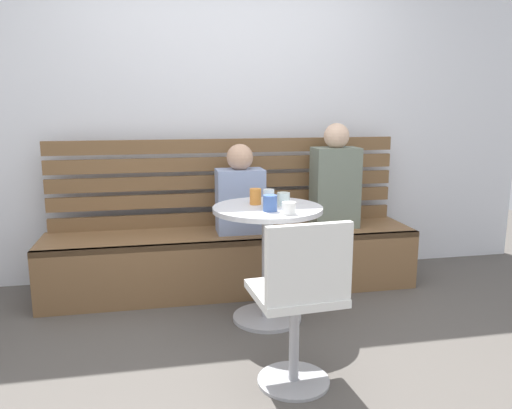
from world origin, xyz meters
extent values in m
plane|color=#514C47|center=(0.00, 0.00, 0.00)|extent=(8.00, 8.00, 0.00)
cube|color=silver|center=(0.00, 1.64, 1.45)|extent=(5.20, 0.10, 2.90)
cube|color=brown|center=(0.00, 1.20, 0.22)|extent=(2.70, 0.52, 0.44)
cube|color=brown|center=(0.00, 0.96, 0.42)|extent=(2.70, 0.04, 0.04)
cube|color=brown|center=(0.00, 1.44, 0.49)|extent=(2.65, 0.04, 0.10)
cube|color=brown|center=(0.00, 1.44, 0.64)|extent=(2.65, 0.04, 0.10)
cube|color=brown|center=(0.00, 1.44, 0.78)|extent=(2.65, 0.04, 0.10)
cube|color=brown|center=(0.00, 1.44, 0.92)|extent=(2.65, 0.04, 0.10)
cube|color=brown|center=(0.00, 1.44, 1.05)|extent=(2.65, 0.04, 0.10)
cylinder|color=#ADADB2|center=(0.13, 0.63, 0.01)|extent=(0.44, 0.44, 0.02)
cylinder|color=#ADADB2|center=(0.13, 0.63, 0.37)|extent=(0.07, 0.07, 0.69)
cylinder|color=silver|center=(0.13, 0.63, 0.72)|extent=(0.68, 0.68, 0.03)
cylinder|color=#ADADB2|center=(0.10, -0.12, 0.01)|extent=(0.36, 0.36, 0.02)
cylinder|color=#ADADB2|center=(0.10, -0.12, 0.23)|extent=(0.05, 0.05, 0.45)
cube|color=white|center=(0.10, -0.12, 0.47)|extent=(0.43, 0.43, 0.04)
cube|color=white|center=(0.11, -0.29, 0.67)|extent=(0.40, 0.07, 0.36)
cube|color=slate|center=(0.79, 1.22, 0.74)|extent=(0.34, 0.22, 0.60)
sphere|color=#DBB293|center=(0.79, 1.22, 1.13)|extent=(0.19, 0.19, 0.19)
cube|color=#8C9EC6|center=(0.06, 1.19, 0.67)|extent=(0.34, 0.22, 0.46)
sphere|color=tan|center=(0.06, 1.19, 0.99)|extent=(0.19, 0.19, 0.19)
cylinder|color=silver|center=(0.24, 0.66, 0.78)|extent=(0.08, 0.08, 0.08)
cylinder|color=#3D5B9E|center=(0.12, 0.50, 0.79)|extent=(0.08, 0.08, 0.09)
cylinder|color=orange|center=(0.07, 0.71, 0.79)|extent=(0.07, 0.07, 0.10)
cylinder|color=white|center=(0.21, 0.40, 0.78)|extent=(0.08, 0.08, 0.07)
cylinder|color=white|center=(0.14, 0.62, 0.80)|extent=(0.07, 0.07, 0.11)
camera|label=1|loc=(-0.52, -2.29, 1.36)|focal=34.88mm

